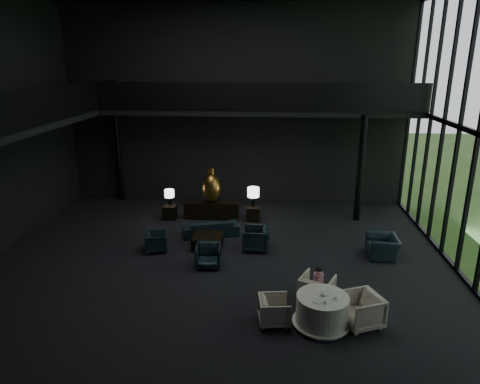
# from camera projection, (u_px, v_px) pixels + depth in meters

# --- Properties ---
(floor) EXTENTS (14.00, 12.00, 0.02)m
(floor) POSITION_uv_depth(u_px,v_px,m) (219.00, 262.00, 12.95)
(floor) COLOR black
(floor) RESTS_ON ground
(wall_back) EXTENTS (14.00, 0.04, 8.00)m
(wall_back) POSITION_uv_depth(u_px,v_px,m) (236.00, 107.00, 17.47)
(wall_back) COLOR black
(wall_back) RESTS_ON ground
(wall_front) EXTENTS (14.00, 0.04, 8.00)m
(wall_front) POSITION_uv_depth(u_px,v_px,m) (162.00, 198.00, 6.05)
(wall_front) COLOR black
(wall_front) RESTS_ON ground
(curtain_wall) EXTENTS (0.20, 12.00, 8.00)m
(curtain_wall) POSITION_uv_depth(u_px,v_px,m) (479.00, 134.00, 11.24)
(curtain_wall) COLOR black
(curtain_wall) RESTS_ON ground
(mezzanine_left) EXTENTS (2.00, 12.00, 0.25)m
(mezzanine_left) POSITION_uv_depth(u_px,v_px,m) (9.00, 128.00, 12.21)
(mezzanine_left) COLOR black
(mezzanine_left) RESTS_ON wall_left
(mezzanine_back) EXTENTS (12.00, 2.00, 0.25)m
(mezzanine_back) POSITION_uv_depth(u_px,v_px,m) (259.00, 110.00, 16.45)
(mezzanine_back) COLOR black
(mezzanine_back) RESTS_ON wall_back
(railing_left) EXTENTS (0.06, 12.00, 1.00)m
(railing_left) POSITION_uv_depth(u_px,v_px,m) (39.00, 107.00, 11.95)
(railing_left) COLOR black
(railing_left) RESTS_ON mezzanine_left
(railing_back) EXTENTS (12.00, 0.06, 1.00)m
(railing_back) POSITION_uv_depth(u_px,v_px,m) (259.00, 97.00, 15.32)
(railing_back) COLOR black
(railing_back) RESTS_ON mezzanine_back
(column_nw) EXTENTS (0.24, 0.24, 4.00)m
(column_nw) POSITION_uv_depth(u_px,v_px,m) (118.00, 155.00, 18.15)
(column_nw) COLOR black
(column_nw) RESTS_ON floor
(column_ne) EXTENTS (0.24, 0.24, 4.00)m
(column_ne) POSITION_uv_depth(u_px,v_px,m) (360.00, 169.00, 15.81)
(column_ne) COLOR black
(column_ne) RESTS_ON floor
(console) EXTENTS (2.09, 0.47, 0.66)m
(console) POSITION_uv_depth(u_px,v_px,m) (212.00, 210.00, 16.44)
(console) COLOR black
(console) RESTS_ON floor
(bronze_urn) EXTENTS (0.71, 0.71, 1.33)m
(bronze_urn) POSITION_uv_depth(u_px,v_px,m) (211.00, 187.00, 16.20)
(bronze_urn) COLOR #A87F37
(bronze_urn) RESTS_ON console
(side_table_left) EXTENTS (0.48, 0.48, 0.53)m
(side_table_left) POSITION_uv_depth(u_px,v_px,m) (170.00, 212.00, 16.42)
(side_table_left) COLOR black
(side_table_left) RESTS_ON floor
(table_lamp_left) EXTENTS (0.37, 0.37, 0.61)m
(table_lamp_left) POSITION_uv_depth(u_px,v_px,m) (169.00, 194.00, 16.28)
(table_lamp_left) COLOR black
(table_lamp_left) RESTS_ON side_table_left
(side_table_right) EXTENTS (0.49, 0.49, 0.54)m
(side_table_right) POSITION_uv_depth(u_px,v_px,m) (253.00, 214.00, 16.25)
(side_table_right) COLOR black
(side_table_right) RESTS_ON floor
(table_lamp_right) EXTENTS (0.44, 0.44, 0.74)m
(table_lamp_right) POSITION_uv_depth(u_px,v_px,m) (253.00, 193.00, 16.07)
(table_lamp_right) COLOR black
(table_lamp_right) RESTS_ON side_table_right
(sofa) EXTENTS (1.85, 0.97, 0.69)m
(sofa) POSITION_uv_depth(u_px,v_px,m) (211.00, 226.00, 14.87)
(sofa) COLOR black
(sofa) RESTS_ON floor
(lounge_armchair_west) EXTENTS (0.70, 0.72, 0.60)m
(lounge_armchair_west) POSITION_uv_depth(u_px,v_px,m) (156.00, 242.00, 13.64)
(lounge_armchair_west) COLOR black
(lounge_armchair_west) RESTS_ON floor
(lounge_armchair_east) EXTENTS (0.80, 0.85, 0.85)m
(lounge_armchair_east) POSITION_uv_depth(u_px,v_px,m) (256.00, 237.00, 13.70)
(lounge_armchair_east) COLOR black
(lounge_armchair_east) RESTS_ON floor
(lounge_armchair_south) EXTENTS (0.74, 0.70, 0.72)m
(lounge_armchair_south) POSITION_uv_depth(u_px,v_px,m) (208.00, 255.00, 12.59)
(lounge_armchair_south) COLOR #1F2D33
(lounge_armchair_south) RESTS_ON floor
(window_armchair) EXTENTS (0.64, 0.97, 0.84)m
(window_armchair) POSITION_uv_depth(u_px,v_px,m) (383.00, 244.00, 13.21)
(window_armchair) COLOR black
(window_armchair) RESTS_ON floor
(coffee_table) EXTENTS (0.93, 0.93, 0.41)m
(coffee_table) POSITION_uv_depth(u_px,v_px,m) (208.00, 241.00, 13.95)
(coffee_table) COLOR black
(coffee_table) RESTS_ON floor
(dining_table) EXTENTS (1.35, 1.35, 0.75)m
(dining_table) POSITION_uv_depth(u_px,v_px,m) (322.00, 313.00, 9.79)
(dining_table) COLOR white
(dining_table) RESTS_ON floor
(dining_chair_north) EXTENTS (1.02, 0.99, 0.81)m
(dining_chair_north) POSITION_uv_depth(u_px,v_px,m) (317.00, 288.00, 10.72)
(dining_chair_north) COLOR beige
(dining_chair_north) RESTS_ON floor
(dining_chair_east) EXTENTS (1.12, 1.15, 0.93)m
(dining_chair_east) POSITION_uv_depth(u_px,v_px,m) (361.00, 307.00, 9.76)
(dining_chair_east) COLOR beige
(dining_chair_east) RESTS_ON floor
(dining_chair_west) EXTENTS (0.67, 0.71, 0.65)m
(dining_chair_west) POSITION_uv_depth(u_px,v_px,m) (274.00, 310.00, 9.88)
(dining_chair_west) COLOR #AFAEAD
(dining_chair_west) RESTS_ON floor
(child) EXTENTS (0.25, 0.25, 0.55)m
(child) POSITION_uv_depth(u_px,v_px,m) (318.00, 277.00, 10.58)
(child) COLOR #C686A7
(child) RESTS_ON dining_chair_north
(plate_a) EXTENTS (0.28, 0.28, 0.02)m
(plate_a) POSITION_uv_depth(u_px,v_px,m) (318.00, 301.00, 9.46)
(plate_a) COLOR white
(plate_a) RESTS_ON dining_table
(plate_b) EXTENTS (0.22, 0.22, 0.01)m
(plate_b) POSITION_uv_depth(u_px,v_px,m) (329.00, 292.00, 9.82)
(plate_b) COLOR white
(plate_b) RESTS_ON dining_table
(saucer) EXTENTS (0.16, 0.16, 0.01)m
(saucer) POSITION_uv_depth(u_px,v_px,m) (335.00, 299.00, 9.54)
(saucer) COLOR white
(saucer) RESTS_ON dining_table
(coffee_cup) EXTENTS (0.10, 0.10, 0.06)m
(coffee_cup) POSITION_uv_depth(u_px,v_px,m) (335.00, 297.00, 9.55)
(coffee_cup) COLOR white
(coffee_cup) RESTS_ON saucer
(cereal_bowl) EXTENTS (0.17, 0.17, 0.09)m
(cereal_bowl) POSITION_uv_depth(u_px,v_px,m) (324.00, 293.00, 9.70)
(cereal_bowl) COLOR white
(cereal_bowl) RESTS_ON dining_table
(cream_pot) EXTENTS (0.06, 0.06, 0.06)m
(cream_pot) POSITION_uv_depth(u_px,v_px,m) (325.00, 303.00, 9.35)
(cream_pot) COLOR #99999E
(cream_pot) RESTS_ON dining_table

